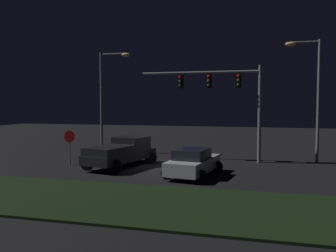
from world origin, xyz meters
TOP-DOWN VIEW (x-y plane):
  - ground_plane at (0.00, 0.00)m, footprint 80.00×80.00m
  - grass_median at (0.00, -8.61)m, footprint 21.26×5.65m
  - pickup_truck at (-2.32, -0.86)m, footprint 3.69×5.71m
  - car_sedan at (2.56, -2.64)m, footprint 2.93×4.63m
  - traffic_signal_gantry at (3.56, 2.83)m, footprint 8.32×0.56m
  - street_lamp_left at (-5.80, 4.64)m, footprint 2.58×0.44m
  - street_lamp_right at (9.34, 3.86)m, footprint 2.29×0.44m
  - stop_sign at (-5.75, -1.30)m, footprint 0.76×0.08m

SIDE VIEW (x-z plane):
  - ground_plane at x=0.00m, z-range 0.00..0.00m
  - grass_median at x=0.00m, z-range 0.00..0.10m
  - car_sedan at x=2.56m, z-range -0.02..1.49m
  - pickup_truck at x=-2.32m, z-range 0.10..1.90m
  - stop_sign at x=-5.75m, z-range 0.45..2.68m
  - traffic_signal_gantry at x=3.56m, z-range 1.65..8.15m
  - street_lamp_left at x=-5.80m, z-range 1.05..9.06m
  - street_lamp_right at x=9.34m, z-range 1.03..9.23m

